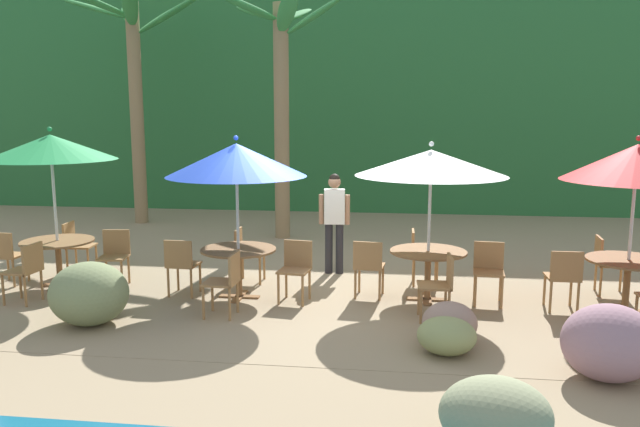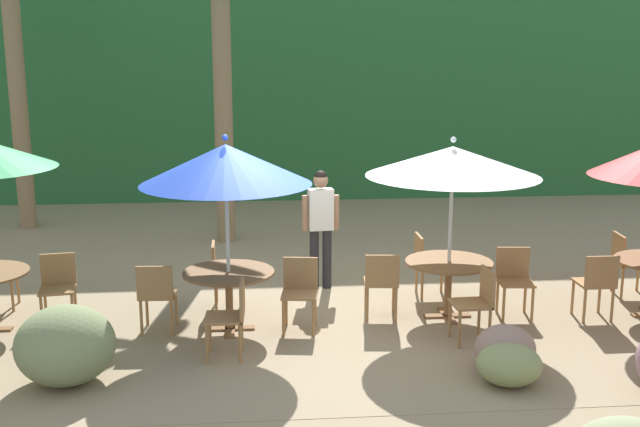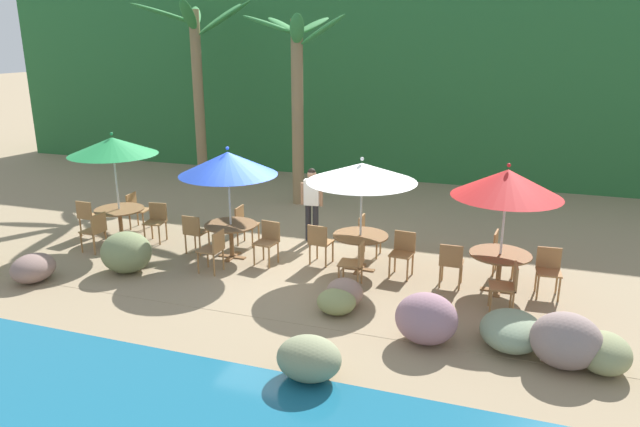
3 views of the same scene
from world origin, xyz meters
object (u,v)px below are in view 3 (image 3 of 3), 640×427
chair_white_left (320,241)px  chair_red_right (508,284)px  chair_blue_inland (244,222)px  palm_tree_nearest (196,60)px  umbrella_green (113,146)px  chair_white_inland (367,232)px  chair_blue_left (194,231)px  dining_table_green (120,214)px  chair_green_right (96,229)px  chair_green_inland (136,208)px  chair_blue_right (214,248)px  waiter_in_white (312,199)px  chair_green_seaward (156,219)px  chair_white_right (355,261)px  chair_white_seaward (403,250)px  umbrella_blue (228,163)px  palm_tree_second (297,83)px  chair_red_left (451,262)px  dining_table_red (500,260)px  dining_table_blue (231,230)px  chair_blue_seaward (268,239)px  dining_table_white (360,241)px  umbrella_red (507,183)px  chair_red_seaward (549,268)px  chair_green_left (88,215)px  umbrella_white (362,172)px  chair_red_inland (501,250)px

chair_white_left → chair_red_right: same height
chair_blue_inland → palm_tree_nearest: 7.16m
umbrella_green → chair_white_inland: size_ratio=2.86×
umbrella_green → chair_blue_left: 2.68m
dining_table_green → chair_green_right: chair_green_right is taller
chair_green_inland → chair_blue_right: (3.17, -1.91, 0.00)m
chair_blue_left → waiter_in_white: waiter_in_white is taller
palm_tree_nearest → waiter_in_white: (5.27, -4.29, -2.83)m
chair_white_inland → waiter_in_white: (-1.41, 0.50, 0.47)m
chair_green_seaward → chair_white_right: (4.99, -1.06, 0.00)m
chair_white_seaward → umbrella_green: bearing=180.0°
umbrella_blue → palm_tree_second: (-0.18, 4.44, 1.30)m
chair_white_right → palm_tree_second: bearing=121.0°
chair_red_left → waiter_in_white: waiter_in_white is taller
umbrella_green → chair_white_left: (4.83, -0.02, -1.67)m
chair_blue_inland → dining_table_red: (5.52, -0.84, 0.10)m
umbrella_green → dining_table_blue: 3.34m
chair_blue_left → chair_blue_seaward: bearing=0.7°
chair_blue_left → dining_table_white: 3.61m
umbrella_red → dining_table_red: bearing=90.0°
chair_white_seaward → chair_blue_inland: bearing=170.4°
umbrella_green → dining_table_green: size_ratio=2.26×
dining_table_red → chair_red_seaward: size_ratio=1.26×
chair_green_left → dining_table_red: bearing=-1.0°
chair_white_inland → chair_red_seaward: 3.70m
chair_white_inland → chair_white_left: same height
umbrella_green → chair_green_inland: umbrella_green is taller
umbrella_blue → chair_blue_right: umbrella_blue is taller
chair_blue_right → dining_table_white: 2.89m
umbrella_white → palm_tree_second: size_ratio=0.45×
chair_white_right → waiter_in_white: 2.77m
chair_white_seaward → chair_white_right: (-0.72, -0.85, 0.00)m
chair_red_right → chair_blue_right: bearing=-179.8°
chair_green_seaward → chair_red_inland: bearing=3.4°
dining_table_green → chair_blue_left: 2.11m
chair_white_seaward → chair_white_right: 1.12m
chair_green_left → chair_red_right: size_ratio=1.00×
umbrella_blue → chair_red_seaward: umbrella_blue is taller
chair_blue_left → palm_tree_second: (0.68, 4.49, 2.82)m
chair_green_right → chair_red_seaward: 9.21m
chair_green_inland → chair_red_right: bearing=-12.2°
chair_blue_right → dining_table_red: chair_blue_right is taller
chair_white_left → palm_tree_nearest: 8.82m
chair_green_seaward → chair_red_left: bearing=-4.3°
chair_blue_seaward → chair_blue_left: same height
chair_green_inland → dining_table_white: (5.86, -0.85, 0.10)m
chair_blue_left → chair_white_inland: bearing=17.5°
umbrella_blue → dining_table_red: 5.59m
dining_table_blue → chair_blue_inland: 0.86m
chair_green_inland → chair_red_right: same height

